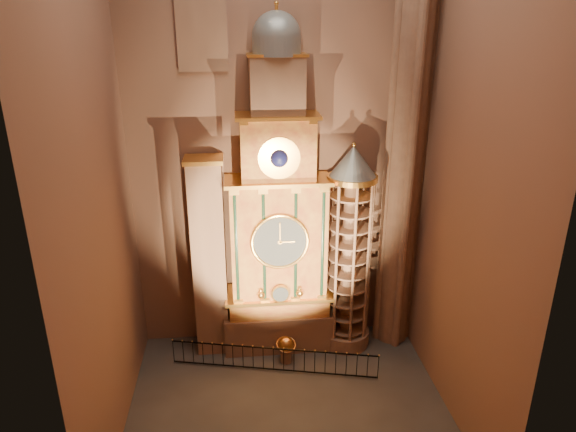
{
  "coord_description": "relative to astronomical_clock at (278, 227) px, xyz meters",
  "views": [
    {
      "loc": [
        -1.87,
        -18.02,
        16.05
      ],
      "look_at": [
        0.28,
        3.0,
        7.96
      ],
      "focal_mm": 32.0,
      "sensor_mm": 36.0,
      "label": 1
    }
  ],
  "objects": [
    {
      "name": "wall_back",
      "position": [
        0.0,
        1.04,
        4.32
      ],
      "size": [
        22.0,
        0.0,
        22.0
      ],
      "primitive_type": "plane",
      "rotation": [
        1.57,
        0.0,
        0.0
      ],
      "color": "#8C5B4B",
      "rests_on": "floor"
    },
    {
      "name": "wall_right",
      "position": [
        7.0,
        -4.96,
        4.32
      ],
      "size": [
        0.0,
        22.0,
        22.0
      ],
      "primitive_type": "plane",
      "rotation": [
        1.57,
        0.0,
        -1.57
      ],
      "color": "#8C5B4B",
      "rests_on": "floor"
    },
    {
      "name": "gothic_pier",
      "position": [
        6.1,
        0.04,
        4.32
      ],
      "size": [
        2.04,
        2.04,
        22.0
      ],
      "color": "#8C634C",
      "rests_on": "floor"
    },
    {
      "name": "stained_glass_window",
      "position": [
        -3.2,
        0.95,
        9.82
      ],
      "size": [
        2.2,
        0.14,
        5.2
      ],
      "color": "navy",
      "rests_on": "wall_back"
    },
    {
      "name": "astronomical_clock",
      "position": [
        0.0,
        0.0,
        0.0
      ],
      "size": [
        5.6,
        2.41,
        16.7
      ],
      "color": "#8C634C",
      "rests_on": "floor"
    },
    {
      "name": "floor",
      "position": [
        0.0,
        -4.96,
        -6.68
      ],
      "size": [
        14.0,
        14.0,
        0.0
      ],
      "primitive_type": "plane",
      "color": "#383330",
      "rests_on": "ground"
    },
    {
      "name": "stair_turret",
      "position": [
        3.5,
        -0.26,
        -1.41
      ],
      "size": [
        2.5,
        2.5,
        10.8
      ],
      "color": "#8C634C",
      "rests_on": "floor"
    },
    {
      "name": "portrait_tower",
      "position": [
        -3.4,
        0.02,
        -1.53
      ],
      "size": [
        1.8,
        1.6,
        10.2
      ],
      "color": "#8C634C",
      "rests_on": "floor"
    },
    {
      "name": "wall_left",
      "position": [
        -7.0,
        -4.96,
        4.32
      ],
      "size": [
        0.0,
        22.0,
        22.0
      ],
      "primitive_type": "plane",
      "rotation": [
        1.57,
        0.0,
        1.57
      ],
      "color": "#8C5B4B",
      "rests_on": "floor"
    },
    {
      "name": "iron_railing",
      "position": [
        -0.47,
        -2.32,
        -5.99
      ],
      "size": [
        9.79,
        2.3,
        1.27
      ],
      "color": "black",
      "rests_on": "floor"
    },
    {
      "name": "celestial_globe",
      "position": [
        0.22,
        -1.63,
        -5.83
      ],
      "size": [
        1.14,
        1.1,
        1.41
      ],
      "color": "#8C634C",
      "rests_on": "floor"
    }
  ]
}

